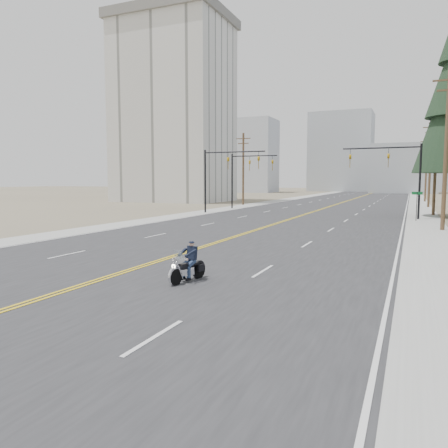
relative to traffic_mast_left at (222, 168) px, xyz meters
name	(u,v)px	position (x,y,z in m)	size (l,w,h in m)	color
ground_plane	(96,282)	(8.98, -32.00, -4.94)	(400.00, 400.00, 0.00)	#776D56
road	(350,200)	(8.98, 38.00, -4.93)	(20.00, 200.00, 0.01)	#303033
sidewalk_left	(288,199)	(-2.52, 38.00, -4.93)	(3.00, 200.00, 0.01)	#A5A5A0
sidewalk_right	(418,201)	(20.48, 38.00, -4.93)	(3.00, 200.00, 0.01)	#A5A5A0
traffic_mast_left	(222,168)	(0.00, 0.00, 0.00)	(7.10, 0.26, 7.00)	black
traffic_mast_right	(397,166)	(17.95, 0.00, 0.00)	(7.10, 0.26, 7.00)	black
traffic_mast_far	(244,171)	(-0.33, 8.00, -0.06)	(6.10, 0.26, 7.00)	black
street_sign	(417,201)	(19.78, -2.00, -3.13)	(0.90, 0.06, 2.62)	black
utility_pole_b	(446,147)	(21.48, -9.00, 1.05)	(2.20, 0.30, 11.50)	brown
utility_pole_c	(436,160)	(21.48, 6.00, 0.79)	(2.20, 0.30, 11.00)	brown
utility_pole_d	(430,163)	(21.48, 21.00, 1.05)	(2.20, 0.30, 11.50)	brown
utility_pole_e	(426,168)	(21.48, 38.00, 0.79)	(2.20, 0.30, 11.00)	brown
utility_pole_left	(243,168)	(-3.52, 16.00, 0.54)	(2.20, 0.30, 10.50)	brown
apartment_block	(174,114)	(-19.02, 23.00, 10.06)	(18.00, 14.00, 30.00)	silver
haze_bldg_a	(252,156)	(-26.02, 83.00, 6.06)	(14.00, 12.00, 22.00)	#B7BCC6
haze_bldg_b	(404,169)	(16.98, 93.00, 2.06)	(18.00, 14.00, 14.00)	#ADB2B7
haze_bldg_d	(341,153)	(-3.02, 108.00, 8.06)	(20.00, 15.00, 26.00)	#ADB2B7
haze_bldg_f	(226,168)	(-41.02, 98.00, 3.06)	(12.00, 12.00, 16.00)	#ADB2B7
motorcyclist	(187,262)	(12.03, -30.71, -4.21)	(0.80, 1.86, 1.45)	black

